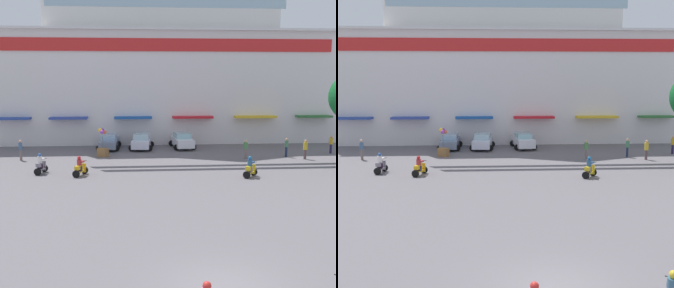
{
  "view_description": "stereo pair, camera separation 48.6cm",
  "coord_description": "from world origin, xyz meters",
  "views": [
    {
      "loc": [
        -2.85,
        -12.57,
        6.99
      ],
      "look_at": [
        -0.94,
        12.65,
        2.9
      ],
      "focal_mm": 44.53,
      "sensor_mm": 36.0,
      "label": 1
    },
    {
      "loc": [
        -2.37,
        -12.6,
        6.99
      ],
      "look_at": [
        -0.94,
        12.65,
        2.9
      ],
      "focal_mm": 44.53,
      "sensor_mm": 36.0,
      "label": 2
    }
  ],
  "objects": [
    {
      "name": "parked_car_1",
      "position": [
        -2.39,
        27.56,
        0.78
      ],
      "size": [
        2.53,
        4.01,
        1.57
      ],
      "color": "silver",
      "rests_on": "ground"
    },
    {
      "name": "parked_car_2",
      "position": [
        1.62,
        27.88,
        0.78
      ],
      "size": [
        2.51,
        4.23,
        1.55
      ],
      "color": "white",
      "rests_on": "ground"
    },
    {
      "name": "scooter_rider_2",
      "position": [
        -6.92,
        16.83,
        0.59
      ],
      "size": [
        0.98,
        1.55,
        1.45
      ],
      "color": "black",
      "rests_on": "ground"
    },
    {
      "name": "pedestrian_0",
      "position": [
        10.28,
        22.65,
        0.97
      ],
      "size": [
        0.44,
        0.44,
        1.67
      ],
      "color": "#1C2745",
      "rests_on": "ground"
    },
    {
      "name": "scooter_rider_4",
      "position": [
        5.08,
        15.52,
        0.62
      ],
      "size": [
        1.24,
        1.34,
        1.52
      ],
      "color": "black",
      "rests_on": "ground"
    },
    {
      "name": "ground_plane",
      "position": [
        0.0,
        13.0,
        0.0
      ],
      "size": [
        128.0,
        128.0,
        0.0
      ],
      "primitive_type": "plane",
      "color": "slate"
    },
    {
      "name": "parked_car_0",
      "position": [
        -5.57,
        27.82,
        0.74
      ],
      "size": [
        2.32,
        4.1,
        1.45
      ],
      "color": "slate",
      "rests_on": "ground"
    },
    {
      "name": "pedestrian_2",
      "position": [
        6.46,
        22.02,
        0.93
      ],
      "size": [
        0.5,
        0.5,
        1.64
      ],
      "color": "slate",
      "rests_on": "ground"
    },
    {
      "name": "pedestrian_3",
      "position": [
        14.98,
        24.0,
        0.95
      ],
      "size": [
        0.4,
        0.4,
        1.67
      ],
      "color": "#2B214B",
      "rests_on": "ground"
    },
    {
      "name": "pedestrian_4",
      "position": [
        -12.65,
        22.83,
        1.02
      ],
      "size": [
        0.33,
        0.33,
        1.76
      ],
      "color": "#736159",
      "rests_on": "ground"
    },
    {
      "name": "colonial_building",
      "position": [
        -0.0,
        35.67,
        9.26
      ],
      "size": [
        37.52,
        15.63,
        21.11
      ],
      "color": "silver",
      "rests_on": "ground"
    },
    {
      "name": "balloon_vendor_cart",
      "position": [
        -5.88,
        24.02,
        0.94
      ],
      "size": [
        1.08,
        1.0,
        2.55
      ],
      "color": "olive",
      "rests_on": "ground"
    },
    {
      "name": "pedestrian_1",
      "position": [
        11.52,
        21.51,
        0.97
      ],
      "size": [
        0.49,
        0.49,
        1.7
      ],
      "color": "brown",
      "rests_on": "ground"
    },
    {
      "name": "scooter_rider_3",
      "position": [
        -9.86,
        17.71,
        0.63
      ],
      "size": [
        0.78,
        1.39,
        1.53
      ],
      "color": "black",
      "rests_on": "ground"
    }
  ]
}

